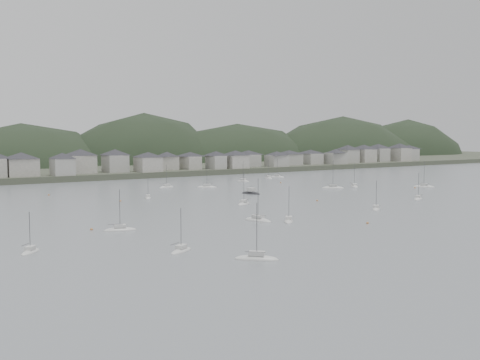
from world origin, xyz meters
TOP-DOWN VIEW (x-y plane):
  - ground at (0.00, 0.00)m, footprint 900.00×900.00m
  - far_shore_land at (0.00, 295.00)m, footprint 900.00×250.00m
  - forested_ridge at (4.83, 269.40)m, footprint 851.55×103.94m
  - waterfront_town at (50.59, 183.34)m, footprint 451.48×28.46m
  - moored_fleet at (-13.50, 66.97)m, footprint 221.18×173.01m
  - motor_launch_far at (8.02, 79.52)m, footprint 5.42×9.08m
  - mooring_buoys at (-5.94, 64.95)m, footprint 150.94×114.83m

SIDE VIEW (x-z plane):
  - forested_ridge at x=4.83m, z-range -62.57..40.00m
  - ground at x=0.00m, z-range 0.00..0.00m
  - mooring_buoys at x=-5.94m, z-range -0.20..0.50m
  - moored_fleet at x=-13.50m, z-range -6.45..6.80m
  - motor_launch_far at x=8.02m, z-range -1.73..2.30m
  - far_shore_land at x=0.00m, z-range 0.00..3.00m
  - waterfront_town at x=50.59m, z-range 2.20..15.12m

